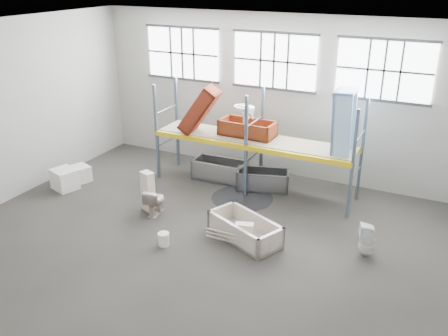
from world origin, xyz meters
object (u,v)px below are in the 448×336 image
Objects in this scene: toilet_white at (367,240)px; bucket at (164,239)px; cistern_tall at (148,191)px; steel_tub_right at (263,180)px; toilet_beige at (155,201)px; carton_near at (65,179)px; bathtub_beige at (245,229)px; blue_tub_upright at (344,123)px; steel_tub_left at (220,170)px; rust_tub_flat at (247,128)px.

toilet_white is 4.78m from bucket.
cistern_tall reaches higher than bucket.
bucket is at bearing -102.84° from steel_tub_right.
cistern_tall is 5.83m from toilet_white.
cistern_tall is at bearing -27.07° from toilet_beige.
carton_near reaches higher than steel_tub_right.
blue_tub_upright is (1.56, 2.86, 2.12)m from bathtub_beige.
steel_tub_right is 2.16× the size of carton_near.
steel_tub_left is (-2.19, 3.01, 0.03)m from bathtub_beige.
cistern_tall is at bearing -122.48° from rust_tub_flat.
bucket is (1.36, -1.37, -0.41)m from cistern_tall.
bucket is at bearing -128.75° from blue_tub_upright.
toilet_beige is at bearing -104.71° from toilet_white.
cistern_tall is 0.69× the size of rust_tub_flat.
toilet_white is 0.49× the size of steel_tub_left.
toilet_white is at bearing -61.11° from blue_tub_upright.
cistern_tall is 1.58× the size of carton_near.
steel_tub_left is (-5.01, 2.44, -0.10)m from toilet_white.
toilet_beige is 5.46m from blue_tub_upright.
steel_tub_right reaches higher than bucket.
steel_tub_left is (0.81, 2.76, -0.26)m from cistern_tall.
toilet_white is at bearing 35.62° from bathtub_beige.
toilet_white is 0.46× the size of blue_tub_upright.
toilet_white is at bearing 176.60° from toilet_beige.
carton_near is (-5.36, -2.66, 0.02)m from steel_tub_right.
blue_tub_upright reaches higher than rust_tub_flat.
cistern_tall reaches higher than steel_tub_left.
cistern_tall is at bearing 134.81° from bucket.
toilet_white is (5.82, 0.32, -0.16)m from cistern_tall.
rust_tub_flat is (-0.55, 0.03, 1.54)m from steel_tub_right.
cistern_tall reaches higher than toilet_beige.
bucket is at bearing -121.55° from bathtub_beige.
rust_tub_flat is at bearing 84.76° from bucket.
toilet_beige is 0.45× the size of rust_tub_flat.
cistern_tall is at bearing -0.77° from carton_near.
toilet_beige reaches higher than steel_tub_left.
bucket is at bearing 122.69° from toilet_beige.
steel_tub_right is at bearing -133.42° from toilet_beige.
carton_near reaches higher than bathtub_beige.
cistern_tall is 2.88m from steel_tub_left.
rust_tub_flat is at bearing 176.92° from steel_tub_right.
steel_tub_left is 1.78m from rust_tub_flat.
steel_tub_right is at bearing -2.14° from steel_tub_left.
steel_tub_right is 0.95× the size of rust_tub_flat.
bucket is (-4.46, -1.69, -0.25)m from toilet_white.
steel_tub_right is 5.98m from carton_near.
toilet_beige is at bearing -159.08° from bathtub_beige.
toilet_white is (2.82, 0.57, 0.13)m from bathtub_beige.
toilet_white is 4.26m from steel_tub_right.
blue_tub_upright reaches higher than steel_tub_left.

